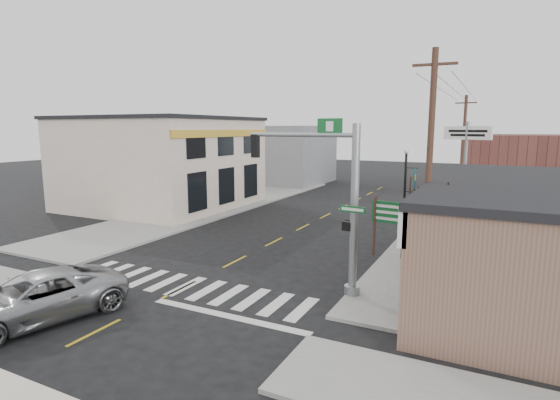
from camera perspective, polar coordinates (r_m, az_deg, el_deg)
The scene contains 20 objects.
ground at distance 17.65m, azimuth -12.99°, elevation -11.33°, with size 140.00×140.00×0.00m, color black.
sidewalk_right at distance 26.43m, azimuth 22.20°, elevation -4.68°, with size 6.00×38.00×0.13m, color gray.
sidewalk_left at distance 32.88m, azimuth -10.82°, elevation -1.48°, with size 6.00×38.00×0.13m, color gray.
center_line at distance 24.04m, azimuth -0.79°, elevation -5.47°, with size 0.12×56.00×0.01m, color gold.
crosswalk at distance 17.94m, azimuth -12.17°, elevation -10.94°, with size 11.00×2.20×0.01m, color silver.
left_building at distance 35.74m, azimuth -15.14°, elevation 4.62°, with size 12.00×12.00×6.80m, color beige.
bldg_distant_right at distance 42.82m, azimuth 28.22°, elevation 3.76°, with size 8.00×10.00×5.60m, color brown.
bldg_distant_left at distance 49.72m, azimuth 0.57°, elevation 5.96°, with size 9.00×10.00×6.40m, color gray.
suv at distance 16.41m, azimuth -29.38°, elevation -11.07°, with size 2.56×5.56×1.55m, color #9FA1A4.
traffic_signal_pole at distance 15.94m, azimuth 7.13°, elevation 1.23°, with size 5.04×0.38×6.38m.
guide_sign at distance 21.05m, azimuth 14.01°, elevation -2.37°, with size 1.64×0.14×2.87m.
fire_hydrant at distance 18.62m, azimuth 16.60°, elevation -8.69°, with size 0.23×0.23×0.72m.
ped_crossing_sign at distance 21.11m, azimuth 16.81°, elevation -1.97°, with size 1.16×0.08×3.00m.
lamp_post at distance 24.46m, azimuth 16.13°, elevation 1.57°, with size 0.64×0.50×4.94m.
dance_center_sign at distance 29.24m, azimuth 23.17°, elevation 6.35°, with size 3.03×0.19×6.43m.
bare_tree at distance 16.63m, azimuth 18.95°, elevation 1.43°, with size 2.47×2.47×4.94m.
shrub_front at distance 16.68m, azimuth 26.55°, elevation -11.04°, with size 1.34×1.34×1.00m, color #143A18.
shrub_back at distance 23.08m, azimuth 19.23°, elevation -5.26°, with size 1.10×1.10×0.82m, color black.
utility_pole_near at distance 16.89m, azimuth 18.87°, elevation 3.74°, with size 1.54×0.23×8.83m.
utility_pole_far at distance 34.37m, azimuth 22.75°, elevation 5.73°, with size 1.45×0.22×8.35m.
Camera 1 is at (10.63, -12.66, 6.17)m, focal length 28.00 mm.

